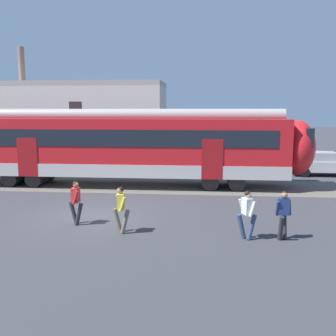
% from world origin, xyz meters
% --- Properties ---
extents(ground_plane, '(160.00, 160.00, 0.00)m').
position_xyz_m(ground_plane, '(0.00, 0.00, 0.00)').
color(ground_plane, '#38383D').
extents(pedestrian_red, '(0.63, 0.55, 1.67)m').
position_xyz_m(pedestrian_red, '(-0.38, -1.00, 0.96)').
color(pedestrian_red, '#28282D').
rests_on(pedestrian_red, ground).
extents(pedestrian_yellow, '(0.66, 0.54, 1.67)m').
position_xyz_m(pedestrian_yellow, '(1.53, -1.85, 0.96)').
color(pedestrian_yellow, '#6B6051').
rests_on(pedestrian_yellow, ground).
extents(pedestrian_white, '(0.71, 0.52, 1.67)m').
position_xyz_m(pedestrian_white, '(5.86, -2.13, 0.96)').
color(pedestrian_white, navy).
rests_on(pedestrian_white, ground).
extents(pedestrian_navy, '(0.53, 0.65, 1.67)m').
position_xyz_m(pedestrian_navy, '(7.06, -2.06, 0.96)').
color(pedestrian_navy, '#28282D').
rests_on(pedestrian_navy, ground).
extents(parked_car_silver, '(4.04, 1.83, 1.54)m').
position_xyz_m(parked_car_silver, '(12.08, 11.14, 0.78)').
color(parked_car_silver, '#B7BABF').
rests_on(parked_car_silver, ground).
extents(background_building, '(14.29, 5.00, 9.20)m').
position_xyz_m(background_building, '(-5.99, 16.12, 3.21)').
color(background_building, beige).
rests_on(background_building, ground).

